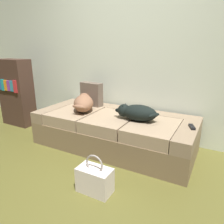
% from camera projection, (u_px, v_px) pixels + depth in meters
% --- Properties ---
extents(ground_plane, '(10.00, 10.00, 0.00)m').
position_uv_depth(ground_plane, '(56.00, 194.00, 1.93)').
color(ground_plane, brown).
extents(back_wall, '(6.40, 0.10, 2.80)m').
position_uv_depth(back_wall, '(133.00, 38.00, 2.92)').
color(back_wall, silver).
rests_on(back_wall, ground).
extents(couch, '(2.07, 0.91, 0.45)m').
position_uv_depth(couch, '(114.00, 131.00, 2.80)').
color(couch, '#7D6648').
rests_on(couch, ground).
extents(dog_tan, '(0.48, 0.58, 0.21)m').
position_uv_depth(dog_tan, '(84.00, 102.00, 2.90)').
color(dog_tan, '#895E43').
rests_on(dog_tan, couch).
extents(dog_dark, '(0.56, 0.26, 0.19)m').
position_uv_depth(dog_dark, '(137.00, 112.00, 2.51)').
color(dog_dark, black).
rests_on(dog_dark, couch).
extents(tv_remote, '(0.10, 0.16, 0.02)m').
position_uv_depth(tv_remote, '(192.00, 127.00, 2.29)').
color(tv_remote, black).
rests_on(tv_remote, couch).
extents(throw_pillow, '(0.35, 0.15, 0.34)m').
position_uv_depth(throw_pillow, '(92.00, 94.00, 3.13)').
color(throw_pillow, brown).
rests_on(throw_pillow, couch).
extents(handbag, '(0.32, 0.18, 0.38)m').
position_uv_depth(handbag, '(95.00, 180.00, 1.93)').
color(handbag, silver).
rests_on(handbag, ground).
extents(bookshelf, '(0.56, 0.30, 1.10)m').
position_uv_depth(bookshelf, '(17.00, 93.00, 3.54)').
color(bookshelf, '#432D23').
rests_on(bookshelf, ground).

